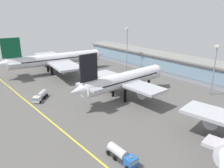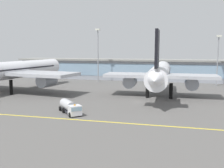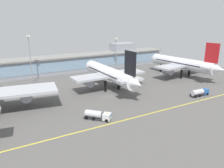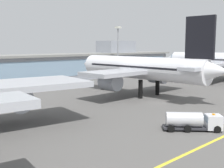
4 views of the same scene
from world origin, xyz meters
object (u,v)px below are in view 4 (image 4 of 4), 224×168
at_px(airliner_near_right, 141,68).
at_px(fuel_tanker_truck, 194,121).
at_px(apron_light_mast_west, 118,44).
at_px(airliner_far_right, 222,61).

xyz_separation_m(airliner_near_right, fuel_tanker_truck, (-18.71, -27.07, -5.72)).
height_order(airliner_near_right, apron_light_mast_west, apron_light_mast_west).
bearing_deg(airliner_far_right, apron_light_mast_west, 32.89).
relative_size(airliner_near_right, apron_light_mast_west, 2.37).
bearing_deg(airliner_near_right, fuel_tanker_truck, 144.57).
bearing_deg(airliner_far_right, airliner_near_right, 81.92).
distance_m(airliner_far_right, apron_light_mast_west, 39.60).
distance_m(airliner_near_right, apron_light_mast_west, 36.65).
bearing_deg(apron_light_mast_west, fuel_tanker_truck, -124.98).
distance_m(fuel_tanker_truck, apron_light_mast_west, 70.06).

